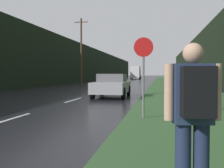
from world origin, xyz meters
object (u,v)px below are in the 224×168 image
Objects in this scene: hitchhiker_with_backpack at (193,113)px; car_passing_near at (112,85)px; stop_sign at (143,70)px; delivery_truck at (136,73)px.

hitchhiker_with_backpack reaches higher than car_passing_near.
stop_sign is 6.18m from hitchhiker_with_backpack.
delivery_truck is (-6.95, 75.44, 0.81)m from hitchhiker_with_backpack.
car_passing_near is at bearing 94.65° from hitchhiker_with_backpack.
stop_sign is at bearing -85.01° from delivery_truck.
car_passing_near is (-3.33, 14.23, -0.28)m from hitchhiker_with_backpack.
stop_sign reaches higher than hitchhiker_with_backpack.
delivery_truck reaches higher than hitchhiker_with_backpack.
stop_sign is at bearing 106.69° from car_passing_near.
delivery_truck is at bearing 86.74° from hitchhiker_with_backpack.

